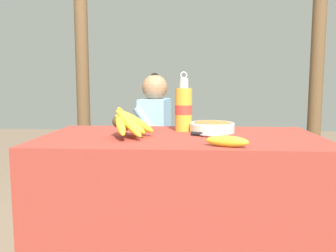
% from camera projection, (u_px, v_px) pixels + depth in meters
% --- Properties ---
extents(market_counter, '(1.32, 0.72, 0.80)m').
position_uv_depth(market_counter, '(181.00, 216.00, 1.74)').
color(market_counter, maroon).
rests_on(market_counter, ground_plane).
extents(banana_bunch_ripe, '(0.20, 0.30, 0.15)m').
position_uv_depth(banana_bunch_ripe, '(128.00, 122.00, 1.64)').
color(banana_bunch_ripe, '#4C381E').
rests_on(banana_bunch_ripe, market_counter).
extents(serving_bowl, '(0.23, 0.23, 0.05)m').
position_uv_depth(serving_bowl, '(212.00, 126.00, 1.82)').
color(serving_bowl, silver).
rests_on(serving_bowl, market_counter).
extents(water_bottle, '(0.09, 0.09, 0.31)m').
position_uv_depth(water_bottle, '(184.00, 108.00, 1.85)').
color(water_bottle, gold).
rests_on(water_bottle, market_counter).
extents(loose_banana_front, '(0.18, 0.10, 0.04)m').
position_uv_depth(loose_banana_front, '(227.00, 141.00, 1.40)').
color(loose_banana_front, gold).
rests_on(loose_banana_front, market_counter).
extents(knife, '(0.22, 0.14, 0.02)m').
position_uv_depth(knife, '(207.00, 135.00, 1.65)').
color(knife, '#BCBCC1').
rests_on(knife, market_counter).
extents(wooden_bench, '(1.66, 0.32, 0.43)m').
position_uv_depth(wooden_bench, '(197.00, 169.00, 2.82)').
color(wooden_bench, brown).
rests_on(wooden_bench, ground_plane).
extents(seated_vendor, '(0.43, 0.41, 1.12)m').
position_uv_depth(seated_vendor, '(149.00, 134.00, 2.78)').
color(seated_vendor, '#473828').
rests_on(seated_vendor, ground_plane).
extents(banana_bunch_green, '(0.18, 0.30, 0.13)m').
position_uv_depth(banana_bunch_green, '(260.00, 153.00, 2.77)').
color(banana_bunch_green, '#4C381E').
rests_on(banana_bunch_green, wooden_bench).
extents(support_post_near, '(0.11, 0.11, 2.30)m').
position_uv_depth(support_post_near, '(82.00, 70.00, 2.97)').
color(support_post_near, brown).
rests_on(support_post_near, ground_plane).
extents(support_post_far, '(0.11, 0.11, 2.30)m').
position_uv_depth(support_post_far, '(317.00, 70.00, 2.86)').
color(support_post_far, brown).
rests_on(support_post_far, ground_plane).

